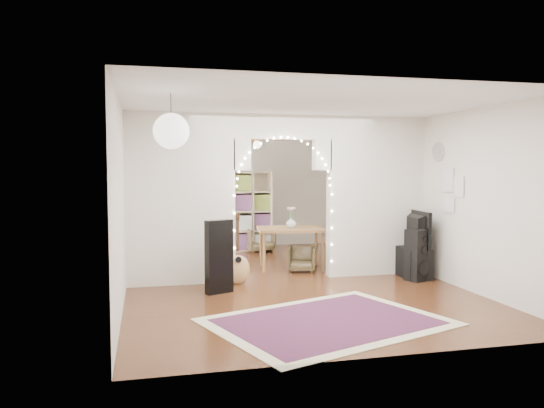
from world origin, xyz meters
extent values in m
plane|color=black|center=(0.00, 0.00, 0.00)|extent=(7.50, 7.50, 0.00)
cube|color=white|center=(0.00, 0.00, 2.70)|extent=(5.00, 7.50, 0.02)
cube|color=silver|center=(0.00, 3.75, 1.35)|extent=(5.00, 0.02, 2.70)
cube|color=silver|center=(0.00, -3.75, 1.35)|extent=(5.00, 0.02, 2.70)
cube|color=silver|center=(-2.50, 0.00, 1.35)|extent=(0.02, 7.50, 2.70)
cube|color=silver|center=(2.50, 0.00, 1.35)|extent=(0.02, 7.50, 2.70)
cube|color=silver|center=(-1.65, 0.00, 1.35)|extent=(1.70, 0.20, 2.70)
cube|color=silver|center=(1.65, 0.00, 1.35)|extent=(1.70, 0.20, 2.70)
cube|color=silver|center=(0.00, 0.00, 2.50)|extent=(1.60, 0.20, 0.40)
cube|color=white|center=(-2.47, 1.80, 1.50)|extent=(0.04, 1.20, 1.40)
cylinder|color=white|center=(2.48, -0.60, 2.10)|extent=(0.03, 0.31, 0.31)
sphere|color=white|center=(-1.90, -2.40, 2.25)|extent=(0.40, 0.40, 0.40)
cube|color=maroon|center=(-0.10, -2.53, 0.01)|extent=(3.18, 2.76, 0.02)
cube|color=black|center=(-1.16, -0.76, 0.54)|extent=(0.43, 0.29, 1.08)
ellipsoid|color=#AF7846|center=(-0.79, -0.25, 0.41)|extent=(0.39, 0.14, 0.46)
cube|color=black|center=(-0.79, -0.25, 0.79)|extent=(0.04, 0.03, 0.53)
cube|color=black|center=(-0.79, -0.25, 1.08)|extent=(0.06, 0.03, 0.12)
ellipsoid|color=brown|center=(-1.02, -0.25, 0.11)|extent=(0.28, 0.34, 0.21)
sphere|color=brown|center=(-1.06, -0.37, 0.21)|extent=(0.16, 0.16, 0.12)
cone|color=brown|center=(-1.09, -0.37, 0.27)|extent=(0.04, 0.04, 0.04)
cone|color=brown|center=(-1.03, -0.37, 0.27)|extent=(0.04, 0.04, 0.04)
cylinder|color=brown|center=(-0.96, -0.10, 0.04)|extent=(0.10, 0.19, 0.06)
cube|color=black|center=(2.10, -0.66, 0.42)|extent=(0.40, 0.38, 0.84)
cylinder|color=black|center=(2.15, -0.79, 0.23)|extent=(0.23, 0.10, 0.24)
cylinder|color=black|center=(2.15, -0.79, 0.51)|extent=(0.13, 0.06, 0.13)
cylinder|color=black|center=(2.15, -0.79, 0.70)|extent=(0.08, 0.04, 0.07)
cube|color=black|center=(2.18, -0.25, 0.25)|extent=(0.48, 1.03, 0.50)
imported|color=black|center=(2.18, -0.25, 0.81)|extent=(0.23, 1.08, 0.62)
cube|color=beige|center=(-0.33, 3.05, 0.88)|extent=(1.77, 0.95, 1.76)
cube|color=brown|center=(0.37, 0.78, 0.73)|extent=(1.30, 0.95, 0.05)
cylinder|color=brown|center=(-0.19, 0.53, 0.35)|extent=(0.05, 0.05, 0.70)
cylinder|color=brown|center=(0.84, 0.39, 0.35)|extent=(0.05, 0.05, 0.70)
cylinder|color=brown|center=(-0.10, 1.17, 0.35)|extent=(0.05, 0.05, 0.70)
cylinder|color=brown|center=(0.93, 1.03, 0.35)|extent=(0.05, 0.05, 0.70)
imported|color=white|center=(0.37, 0.78, 0.85)|extent=(0.21, 0.21, 0.19)
imported|color=#4B3F25|center=(0.50, 0.54, 0.22)|extent=(0.60, 0.61, 0.44)
imported|color=#4B3F25|center=(0.24, 2.84, 0.27)|extent=(0.60, 0.62, 0.53)
camera|label=1|loc=(-2.19, -8.41, 1.85)|focal=35.00mm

